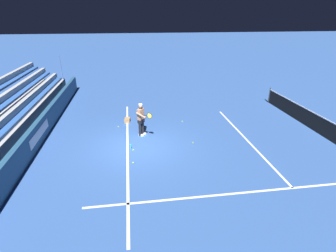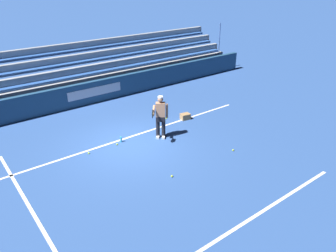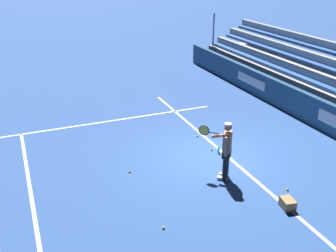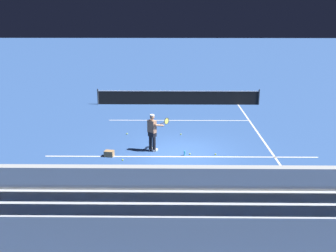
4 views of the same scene
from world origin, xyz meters
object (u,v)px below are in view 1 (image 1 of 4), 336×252
object	(u,v)px
tennis_ball_near_player	(133,163)
tennis_ball_toward_net	(133,150)
tennis_ball_on_baseline	(118,127)
tennis_net	(322,126)
tennis_ball_midcourt	(182,121)
tennis_ball_stray_back	(193,143)
tennis_player	(141,119)
ball_box_cardboard	(127,120)
water_bottle	(131,146)

from	to	relation	value
tennis_ball_near_player	tennis_ball_toward_net	world-z (taller)	same
tennis_ball_on_baseline	tennis_net	bearing A→B (deg)	76.65
tennis_ball_on_baseline	tennis_net	world-z (taller)	tennis_net
tennis_ball_near_player	tennis_ball_on_baseline	world-z (taller)	same
tennis_ball_midcourt	tennis_ball_stray_back	distance (m)	2.80
tennis_ball_on_baseline	tennis_player	bearing A→B (deg)	45.78
ball_box_cardboard	tennis_ball_on_baseline	bearing A→B (deg)	-38.60
tennis_ball_near_player	tennis_ball_stray_back	bearing A→B (deg)	116.58
ball_box_cardboard	tennis_ball_on_baseline	distance (m)	0.84
water_bottle	tennis_net	bearing A→B (deg)	90.87
tennis_ball_midcourt	tennis_ball_stray_back	size ratio (longest dim) A/B	1.00
tennis_player	tennis_net	size ratio (longest dim) A/B	0.15
tennis_ball_near_player	tennis_ball_on_baseline	distance (m)	4.12
tennis_ball_stray_back	tennis_ball_midcourt	bearing A→B (deg)	179.25
ball_box_cardboard	tennis_ball_on_baseline	xyz separation A→B (m)	(0.66, -0.52, -0.10)
tennis_ball_near_player	water_bottle	xyz separation A→B (m)	(-1.38, -0.08, 0.08)
tennis_ball_stray_back	water_bottle	world-z (taller)	water_bottle
tennis_ball_toward_net	water_bottle	world-z (taller)	water_bottle
ball_box_cardboard	tennis_ball_on_baseline	world-z (taller)	ball_box_cardboard
tennis_ball_on_baseline	tennis_ball_midcourt	world-z (taller)	same
tennis_ball_midcourt	tennis_ball_stray_back	world-z (taller)	same
ball_box_cardboard	water_bottle	size ratio (longest dim) A/B	1.82
tennis_ball_on_baseline	tennis_ball_toward_net	distance (m)	3.01
tennis_ball_near_player	tennis_ball_on_baseline	xyz separation A→B (m)	(-4.05, -0.74, 0.00)
tennis_ball_midcourt	water_bottle	xyz separation A→B (m)	(2.90, -3.08, 0.08)
tennis_ball_midcourt	tennis_net	bearing A→B (deg)	68.14
ball_box_cardboard	tennis_ball_near_player	size ratio (longest dim) A/B	6.06
tennis_ball_midcourt	water_bottle	bearing A→B (deg)	-46.70
ball_box_cardboard	tennis_ball_midcourt	distance (m)	3.25
tennis_player	ball_box_cardboard	bearing A→B (deg)	-158.45
tennis_ball_toward_net	tennis_net	bearing A→B (deg)	92.29
tennis_player	tennis_ball_on_baseline	size ratio (longest dim) A/B	25.98
tennis_ball_on_baseline	tennis_ball_toward_net	size ratio (longest dim) A/B	1.00
ball_box_cardboard	tennis_net	xyz separation A→B (m)	(3.17, 10.08, 0.36)
tennis_ball_on_baseline	water_bottle	distance (m)	2.75
ball_box_cardboard	tennis_net	size ratio (longest dim) A/B	0.04
ball_box_cardboard	tennis_ball_toward_net	xyz separation A→B (m)	(3.57, 0.26, -0.10)
ball_box_cardboard	tennis_ball_midcourt	size ratio (longest dim) A/B	6.06
tennis_player	tennis_ball_stray_back	xyz separation A→B (m)	(1.33, 2.43, -0.86)
tennis_ball_on_baseline	tennis_ball_toward_net	bearing A→B (deg)	14.98
tennis_ball_on_baseline	tennis_net	xyz separation A→B (m)	(2.52, 10.61, 0.46)
tennis_player	ball_box_cardboard	world-z (taller)	tennis_player
tennis_ball_near_player	tennis_net	bearing A→B (deg)	98.82
tennis_ball_stray_back	tennis_net	xyz separation A→B (m)	(-0.05, 6.90, 0.46)
tennis_player	tennis_ball_stray_back	world-z (taller)	tennis_player
tennis_ball_toward_net	tennis_ball_near_player	bearing A→B (deg)	-1.88
tennis_ball_on_baseline	tennis_ball_toward_net	world-z (taller)	same
tennis_ball_toward_net	tennis_ball_stray_back	world-z (taller)	same
tennis_player	tennis_ball_stray_back	size ratio (longest dim) A/B	25.98
ball_box_cardboard	tennis_ball_midcourt	xyz separation A→B (m)	(0.42, 3.22, -0.10)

